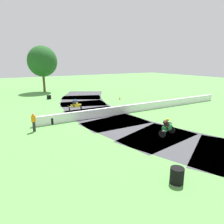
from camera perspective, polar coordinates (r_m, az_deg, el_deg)
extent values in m
plane|color=#569947|center=(22.32, -2.61, -1.24)|extent=(120.00, 120.00, 0.00)
cube|color=#3D3D42|center=(36.67, -7.88, 4.69)|extent=(9.77, 10.73, 0.01)
cube|color=#3D3D42|center=(31.74, -8.18, 3.23)|extent=(8.85, 10.41, 0.01)
cube|color=#3D3D42|center=(26.87, -6.76, 1.32)|extent=(7.67, 9.78, 0.01)
cube|color=#3D3D42|center=(22.32, -2.60, -1.23)|extent=(6.27, 8.87, 0.01)
cube|color=#3D3D42|center=(18.47, 5.84, -4.57)|extent=(7.54, 9.70, 0.01)
cube|color=#3D3D42|center=(16.00, 20.01, -8.37)|extent=(8.74, 10.36, 0.01)
cube|color=white|center=(25.22, 8.73, 1.45)|extent=(25.47, 0.52, 0.90)
cylinder|color=black|center=(25.31, -8.49, 1.13)|extent=(0.25, 0.75, 0.75)
cylinder|color=black|center=(25.13, -11.63, 0.90)|extent=(0.25, 0.75, 0.75)
cube|color=yellow|center=(25.24, -10.11, 1.69)|extent=(1.06, 0.60, 0.46)
ellipsoid|color=yellow|center=(25.28, -9.76, 2.30)|extent=(0.50, 0.43, 0.31)
cone|color=yellow|center=(25.34, -8.61, 2.07)|extent=(0.44, 0.44, 0.48)
cylinder|color=#B2B2B7|center=(25.04, -11.42, 1.44)|extent=(0.42, 0.21, 0.18)
cube|color=#28282D|center=(25.26, -10.36, 2.54)|extent=(0.53, 0.47, 0.63)
sphere|color=#1E7FE0|center=(25.32, -9.92, 3.20)|extent=(0.26, 0.26, 0.26)
cylinder|color=#28282D|center=(25.48, -9.79, 2.59)|extent=(0.43, 0.23, 0.24)
cylinder|color=#28282D|center=(25.12, -9.69, 2.68)|extent=(0.43, 0.23, 0.24)
cylinder|color=#28282D|center=(25.39, -10.57, 1.67)|extent=(0.26, 0.25, 0.42)
cylinder|color=#28282D|center=(25.04, -10.47, 1.74)|extent=(0.26, 0.25, 0.42)
cylinder|color=black|center=(17.86, 16.09, -4.73)|extent=(0.23, 0.68, 0.67)
cylinder|color=black|center=(16.72, 13.60, -5.85)|extent=(0.23, 0.68, 0.67)
cube|color=#198438|center=(17.21, 14.84, -4.31)|extent=(1.05, 0.54, 0.43)
ellipsoid|color=#198438|center=(17.30, 15.12, -3.34)|extent=(0.50, 0.40, 0.27)
cone|color=#198438|center=(17.74, 16.00, -3.43)|extent=(0.46, 0.40, 0.44)
cylinder|color=#B2B2B7|center=(16.68, 14.09, -5.08)|extent=(0.42, 0.18, 0.17)
cube|color=#331919|center=(17.06, 14.63, -3.12)|extent=(0.56, 0.36, 0.60)
sphere|color=yellow|center=(17.18, 14.98, -2.05)|extent=(0.26, 0.26, 0.26)
cylinder|color=#331919|center=(17.38, 14.63, -2.80)|extent=(0.44, 0.17, 0.24)
cylinder|color=#331919|center=(17.19, 15.64, -2.89)|extent=(0.44, 0.17, 0.24)
cylinder|color=#331919|center=(17.16, 14.00, -4.33)|extent=(0.29, 0.14, 0.42)
cylinder|color=#331919|center=(16.96, 15.02, -4.43)|extent=(0.29, 0.14, 0.42)
cylinder|color=black|center=(33.79, -16.88, 3.58)|extent=(0.66, 0.66, 0.20)
cylinder|color=black|center=(33.75, -16.91, 3.92)|extent=(0.66, 0.66, 0.20)
cylinder|color=black|center=(33.72, -16.93, 4.25)|extent=(0.66, 0.66, 0.20)
cylinder|color=black|center=(20.59, -16.26, -2.83)|extent=(0.63, 0.63, 0.20)
cylinder|color=black|center=(20.53, -16.29, -2.29)|extent=(0.63, 0.63, 0.20)
cylinder|color=black|center=(20.48, -16.33, -1.76)|extent=(0.63, 0.63, 0.20)
cylinder|color=black|center=(11.22, 17.28, -17.61)|extent=(0.68, 0.68, 0.20)
cylinder|color=black|center=(11.12, 17.36, -16.73)|extent=(0.68, 0.68, 0.20)
cylinder|color=black|center=(11.02, 17.43, -15.83)|extent=(0.68, 0.68, 0.20)
cylinder|color=black|center=(10.92, 17.51, -14.92)|extent=(0.68, 0.68, 0.20)
cylinder|color=#232328|center=(18.72, -20.60, -3.79)|extent=(0.24, 0.24, 0.86)
cube|color=orange|center=(18.53, -20.79, -1.70)|extent=(0.34, 0.22, 0.56)
sphere|color=tan|center=(18.43, -20.89, -0.53)|extent=(0.20, 0.20, 0.20)
cone|color=orange|center=(31.97, 2.15, 3.83)|extent=(0.28, 0.28, 0.44)
cylinder|color=brown|center=(41.55, -18.16, 7.59)|extent=(0.44, 0.44, 3.42)
ellipsoid|color=#1E511E|center=(41.34, -18.58, 13.06)|extent=(5.33, 5.33, 5.60)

